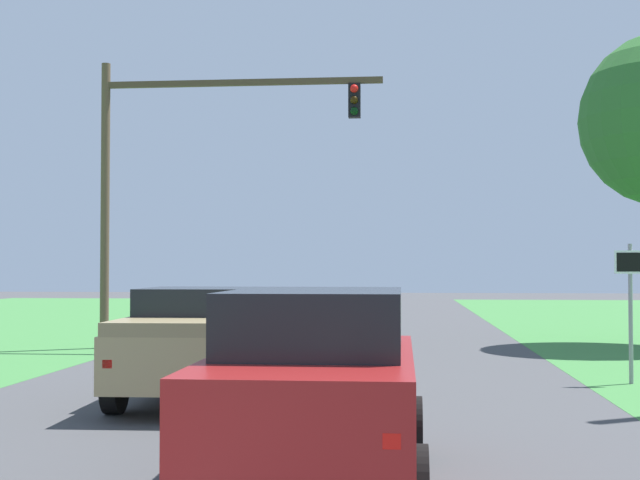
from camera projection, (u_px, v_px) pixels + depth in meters
The scene contains 5 objects.
ground_plane at pixel (285, 400), 14.65m from camera, with size 120.00×120.00×0.00m, color #424244.
red_suv_near at pixel (316, 383), 8.97m from camera, with size 2.22×4.46×1.98m.
pickup_truck_lead at pixel (202, 342), 14.66m from camera, with size 2.43×5.19×1.87m.
traffic_light at pixel (177, 159), 23.85m from camera, with size 7.71×0.40×7.80m.
keep_moving_sign at pixel (631, 294), 16.66m from camera, with size 0.60×0.09×2.66m.
Camera 1 is at (1.96, -3.41, 2.23)m, focal length 49.36 mm.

